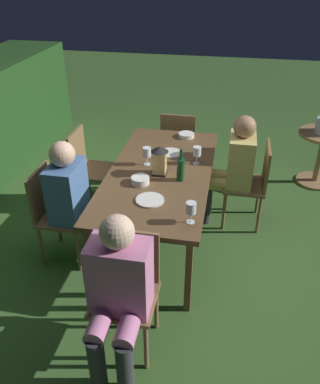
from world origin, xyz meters
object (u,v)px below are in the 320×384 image
(plate_a, at_px, (150,200))
(green_bottle_on_table, at_px, (181,169))
(plate_b, at_px, (170,153))
(person_in_mustard, at_px, (233,166))
(chair_head_far, at_px, (179,143))
(chair_side_left_b, at_px, (252,181))
(bowl_bread, at_px, (140,180))
(dining_table, at_px, (160,176))
(wine_glass_c, at_px, (191,209))
(person_in_blue, at_px, (75,198))
(chair_side_right_b, at_px, (89,166))
(wine_glass_a, at_px, (147,153))
(wine_glass_b, at_px, (197,152))
(lantern_centerpiece, at_px, (160,159))
(chair_head_near, at_px, (127,286))
(person_in_pink, at_px, (118,291))
(chair_side_right_a, at_px, (56,211))
(bowl_olives, at_px, (186,135))

(plate_a, bearing_deg, green_bottle_on_table, -26.76)
(green_bottle_on_table, distance_m, plate_b, 0.53)
(person_in_mustard, relative_size, chair_head_far, 1.32)
(chair_side_left_b, xyz_separation_m, bowl_bread, (-0.67, 0.97, 0.28))
(dining_table, relative_size, wine_glass_c, 11.18)
(green_bottle_on_table, bearing_deg, person_in_blue, 109.40)
(chair_side_right_b, relative_size, wine_glass_a, 5.15)
(wine_glass_b, height_order, plate_a, wine_glass_b)
(chair_side_left_b, relative_size, wine_glass_b, 5.15)
(person_in_blue, xyz_separation_m, wine_glass_b, (0.63, -0.95, 0.22))
(plate_a, bearing_deg, lantern_centerpiece, 0.95)
(plate_a, bearing_deg, wine_glass_c, -122.95)
(person_in_mustard, distance_m, plate_a, 1.13)
(chair_head_near, xyz_separation_m, green_bottle_on_table, (1.07, -0.20, 0.36))
(lantern_centerpiece, height_order, wine_glass_c, lantern_centerpiece)
(person_in_pink, xyz_separation_m, plate_b, (1.76, -0.03, 0.11))
(chair_side_right_a, bearing_deg, chair_side_right_b, 0.00)
(wine_glass_b, bearing_deg, wine_glass_c, -176.44)
(green_bottle_on_table, distance_m, bowl_bread, 0.36)
(chair_head_near, bearing_deg, wine_glass_c, -37.93)
(chair_head_far, relative_size, lantern_centerpiece, 3.28)
(chair_side_right_b, distance_m, lantern_centerpiece, 1.05)
(green_bottle_on_table, bearing_deg, wine_glass_a, 56.23)
(chair_head_far, height_order, lantern_centerpiece, lantern_centerpiece)
(green_bottle_on_table, distance_m, wine_glass_b, 0.35)
(green_bottle_on_table, distance_m, bowl_olives, 0.93)
(wine_glass_c, bearing_deg, person_in_blue, 73.37)
(green_bottle_on_table, relative_size, wine_glass_b, 1.72)
(wine_glass_a, bearing_deg, plate_a, -165.60)
(plate_a, bearing_deg, chair_side_left_b, -41.91)
(dining_table, relative_size, wine_glass_a, 11.18)
(person_in_pink, relative_size, wine_glass_b, 6.80)
(dining_table, distance_m, green_bottle_on_table, 0.29)
(chair_side_right_a, bearing_deg, plate_b, -47.88)
(chair_side_right_a, relative_size, wine_glass_b, 5.15)
(wine_glass_a, bearing_deg, person_in_mustard, -67.98)
(chair_side_right_a, height_order, green_bottle_on_table, green_bottle_on_table)
(wine_glass_a, xyz_separation_m, wine_glass_c, (-0.83, -0.51, 0.00))
(green_bottle_on_table, bearing_deg, chair_side_right_a, 105.98)
(wine_glass_a, bearing_deg, chair_head_far, -7.46)
(chair_side_left_b, distance_m, person_in_blue, 1.72)
(person_in_pink, distance_m, person_in_mustard, 1.93)
(green_bottle_on_table, bearing_deg, wine_glass_c, -165.07)
(person_in_mustard, height_order, bowl_olives, person_in_mustard)
(chair_head_near, bearing_deg, bowl_bread, 7.42)
(chair_side_right_a, xyz_separation_m, bowl_olives, (1.22, -0.98, 0.27))
(dining_table, xyz_separation_m, bowl_olives, (0.80, -0.13, 0.08))
(person_in_pink, xyz_separation_m, chair_side_right_a, (0.96, 0.84, -0.15))
(chair_side_right_a, height_order, chair_head_far, same)
(dining_table, relative_size, green_bottle_on_table, 6.52)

